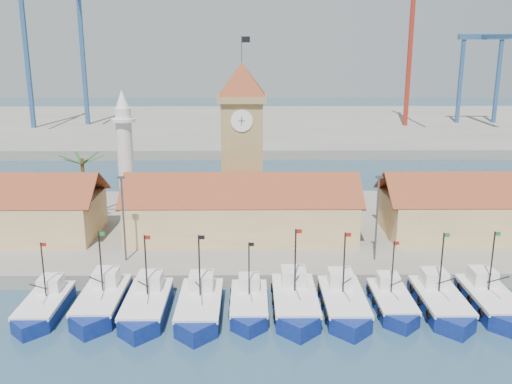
{
  "coord_description": "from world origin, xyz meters",
  "views": [
    {
      "loc": [
        1.05,
        -43.72,
        23.78
      ],
      "look_at": [
        1.63,
        18.0,
        7.24
      ],
      "focal_mm": 40.0,
      "sensor_mm": 36.0,
      "label": 1
    }
  ],
  "objects_px": {
    "boat_5": "(295,304)",
    "clock_tower": "(242,138)",
    "boat_0": "(44,308)",
    "minaret": "(125,153)"
  },
  "relations": [
    {
      "from": "clock_tower",
      "to": "minaret",
      "type": "relative_size",
      "value": 1.39
    },
    {
      "from": "boat_0",
      "to": "boat_5",
      "type": "height_order",
      "value": "boat_5"
    },
    {
      "from": "boat_5",
      "to": "clock_tower",
      "type": "relative_size",
      "value": 0.47
    },
    {
      "from": "clock_tower",
      "to": "boat_0",
      "type": "bearing_deg",
      "value": -126.78
    },
    {
      "from": "boat_5",
      "to": "minaret",
      "type": "bearing_deg",
      "value": 128.7
    },
    {
      "from": "boat_5",
      "to": "minaret",
      "type": "height_order",
      "value": "minaret"
    },
    {
      "from": "boat_0",
      "to": "minaret",
      "type": "bearing_deg",
      "value": 84.55
    },
    {
      "from": "boat_0",
      "to": "minaret",
      "type": "distance_m",
      "value": 26.97
    },
    {
      "from": "boat_5",
      "to": "clock_tower",
      "type": "distance_m",
      "value": 26.03
    },
    {
      "from": "boat_5",
      "to": "clock_tower",
      "type": "bearing_deg",
      "value": 102.33
    }
  ]
}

